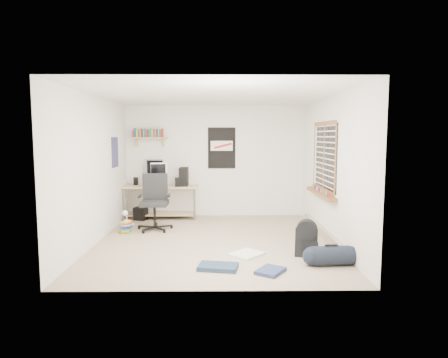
{
  "coord_description": "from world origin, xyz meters",
  "views": [
    {
      "loc": [
        0.1,
        -6.78,
        1.82
      ],
      "look_at": [
        0.18,
        0.21,
        1.06
      ],
      "focal_mm": 32.0,
      "sensor_mm": 36.0,
      "label": 1
    }
  ],
  "objects_px": {
    "office_chair": "(155,205)",
    "book_stack": "(126,225)",
    "desk": "(161,202)",
    "duffel_bag": "(331,256)",
    "backpack": "(306,242)"
  },
  "relations": [
    {
      "from": "desk",
      "to": "book_stack",
      "type": "bearing_deg",
      "value": -109.57
    },
    {
      "from": "office_chair",
      "to": "book_stack",
      "type": "relative_size",
      "value": 2.71
    },
    {
      "from": "book_stack",
      "to": "backpack",
      "type": "bearing_deg",
      "value": -24.68
    },
    {
      "from": "book_stack",
      "to": "office_chair",
      "type": "bearing_deg",
      "value": 29.13
    },
    {
      "from": "office_chair",
      "to": "backpack",
      "type": "relative_size",
      "value": 2.47
    },
    {
      "from": "office_chair",
      "to": "book_stack",
      "type": "distance_m",
      "value": 0.66
    },
    {
      "from": "backpack",
      "to": "book_stack",
      "type": "height_order",
      "value": "backpack"
    },
    {
      "from": "backpack",
      "to": "book_stack",
      "type": "xyz_separation_m",
      "value": [
        -3.09,
        1.42,
        -0.05
      ]
    },
    {
      "from": "desk",
      "to": "book_stack",
      "type": "height_order",
      "value": "desk"
    },
    {
      "from": "backpack",
      "to": "duffel_bag",
      "type": "xyz_separation_m",
      "value": [
        0.24,
        -0.48,
        -0.06
      ]
    },
    {
      "from": "office_chair",
      "to": "duffel_bag",
      "type": "height_order",
      "value": "office_chair"
    },
    {
      "from": "office_chair",
      "to": "book_stack",
      "type": "bearing_deg",
      "value": -155.32
    },
    {
      "from": "office_chair",
      "to": "duffel_bag",
      "type": "relative_size",
      "value": 2.0
    },
    {
      "from": "office_chair",
      "to": "book_stack",
      "type": "xyz_separation_m",
      "value": [
        -0.5,
        -0.28,
        -0.34
      ]
    },
    {
      "from": "duffel_bag",
      "to": "office_chair",
      "type": "bearing_deg",
      "value": 138.05
    }
  ]
}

